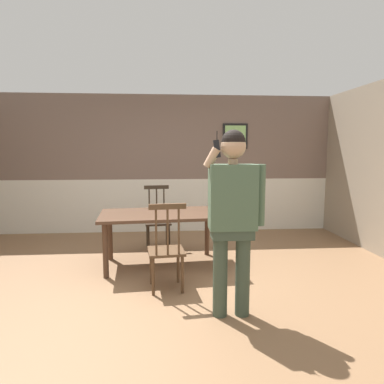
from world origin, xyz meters
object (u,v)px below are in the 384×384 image
(dining_table, at_px, (161,219))
(chair_near_window, at_px, (158,220))
(chair_by_doorway, at_px, (166,249))
(person_figure, at_px, (233,209))

(dining_table, relative_size, chair_near_window, 1.68)
(dining_table, xyz_separation_m, chair_by_doorway, (0.07, -0.85, -0.17))
(dining_table, xyz_separation_m, person_figure, (0.70, -1.51, 0.40))
(chair_near_window, bearing_deg, dining_table, 88.76)
(chair_near_window, relative_size, person_figure, 0.57)
(dining_table, distance_m, chair_by_doorway, 0.87)
(dining_table, distance_m, chair_near_window, 0.87)
(chair_by_doorway, bearing_deg, person_figure, -52.36)
(chair_by_doorway, distance_m, person_figure, 1.07)
(person_figure, bearing_deg, dining_table, -64.48)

